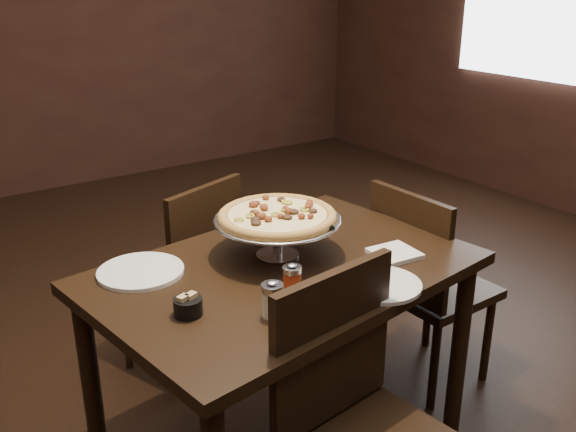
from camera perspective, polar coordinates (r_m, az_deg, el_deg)
room at (r=1.97m, az=1.85°, el=14.40°), size 6.04×7.04×2.84m
dining_table at (r=2.09m, az=-0.34°, el=-6.94°), size 1.29×0.95×0.75m
pizza_stand at (r=2.07m, az=-0.96°, el=-0.06°), size 0.42×0.42×0.17m
parmesan_shaker at (r=1.75m, az=-1.40°, el=-7.40°), size 0.06×0.06×0.11m
pepper_flake_shaker at (r=1.86m, az=0.36°, el=-5.68°), size 0.06×0.06×0.10m
packet_caddy at (r=1.79m, az=-8.89°, el=-7.91°), size 0.08×0.08×0.06m
napkin_stack at (r=2.15m, az=9.46°, el=-3.29°), size 0.15×0.15×0.02m
plate_left at (r=2.05m, az=-12.96°, el=-4.82°), size 0.27×0.27×0.01m
plate_near at (r=1.94m, az=8.21°, el=-6.04°), size 0.25×0.25×0.01m
serving_spatula at (r=2.03m, az=3.45°, el=-0.64°), size 0.14×0.14×0.02m
chair_far at (r=2.68m, az=-8.87°, el=-4.84°), size 0.51×0.51×0.86m
chair_near at (r=1.81m, az=6.64°, el=-17.96°), size 0.47×0.47×0.91m
chair_side at (r=2.63m, az=12.06°, el=-5.64°), size 0.41×0.41×0.86m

